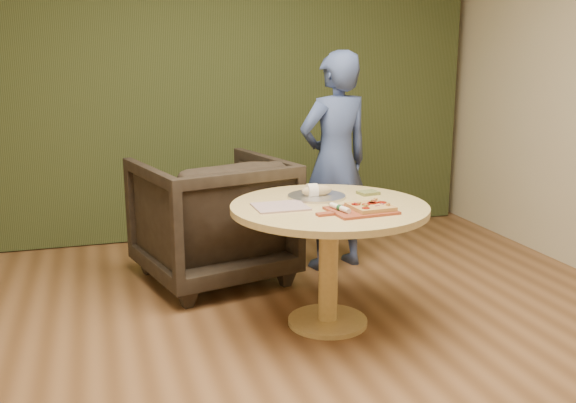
% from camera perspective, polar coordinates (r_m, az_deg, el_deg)
% --- Properties ---
extents(room_shell, '(5.04, 6.04, 2.84)m').
position_cam_1_polar(room_shell, '(2.86, 3.04, 8.66)').
color(room_shell, brown).
rests_on(room_shell, ground).
extents(curtain, '(4.80, 0.14, 2.78)m').
position_cam_1_polar(curtain, '(5.67, -7.21, 10.87)').
color(curtain, '#293216').
rests_on(curtain, ground).
extents(pedestal_table, '(1.16, 1.16, 0.75)m').
position_cam_1_polar(pedestal_table, '(3.80, 3.66, -2.32)').
color(pedestal_table, '#D8B86F').
rests_on(pedestal_table, ground).
extents(pizza_paddle, '(0.46, 0.31, 0.01)m').
position_cam_1_polar(pizza_paddle, '(3.60, 6.37, -0.81)').
color(pizza_paddle, '#953E25').
rests_on(pizza_paddle, pedestal_table).
extents(flatbread_pizza, '(0.24, 0.24, 0.04)m').
position_cam_1_polar(flatbread_pizza, '(3.62, 7.35, -0.44)').
color(flatbread_pizza, tan).
rests_on(flatbread_pizza, pizza_paddle).
extents(cutlery_roll, '(0.07, 0.20, 0.03)m').
position_cam_1_polar(cutlery_roll, '(3.56, 4.64, -0.56)').
color(cutlery_roll, white).
rests_on(cutlery_roll, pizza_paddle).
extents(newspaper, '(0.30, 0.25, 0.01)m').
position_cam_1_polar(newspaper, '(3.68, -0.69, -0.46)').
color(newspaper, beige).
rests_on(newspaper, pedestal_table).
extents(serving_tray, '(0.36, 0.36, 0.02)m').
position_cam_1_polar(serving_tray, '(3.93, 2.56, 0.47)').
color(serving_tray, silver).
rests_on(serving_tray, pedestal_table).
extents(bread_roll, '(0.19, 0.09, 0.09)m').
position_cam_1_polar(bread_roll, '(3.92, 2.45, 0.97)').
color(bread_roll, tan).
rests_on(bread_roll, serving_tray).
extents(green_packet, '(0.13, 0.12, 0.02)m').
position_cam_1_polar(green_packet, '(4.05, 7.14, 0.77)').
color(green_packet, '#515B29').
rests_on(green_packet, pedestal_table).
extents(armchair, '(1.16, 1.12, 1.00)m').
position_cam_1_polar(armchair, '(4.61, -6.76, -1.00)').
color(armchair, black).
rests_on(armchair, ground).
extents(person_standing, '(0.67, 0.51, 1.63)m').
position_cam_1_polar(person_standing, '(4.82, 4.19, 3.54)').
color(person_standing, '#38497B').
rests_on(person_standing, ground).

